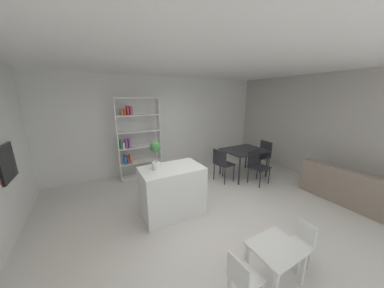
{
  "coord_description": "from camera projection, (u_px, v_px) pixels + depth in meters",
  "views": [
    {
      "loc": [
        -1.67,
        -2.54,
        2.2
      ],
      "look_at": [
        0.23,
        0.93,
        1.18
      ],
      "focal_mm": 17.08,
      "sensor_mm": 36.0,
      "label": 1
    }
  ],
  "objects": [
    {
      "name": "sofa",
      "position": [
        353.0,
        191.0,
        3.86
      ],
      "size": [
        0.82,
        1.85,
        0.77
      ],
      "rotation": [
        0.0,
        0.0,
        1.57
      ],
      "color": "gray",
      "rests_on": "ground_plane"
    },
    {
      "name": "dining_table",
      "position": [
        244.0,
        152.0,
        5.12
      ],
      "size": [
        1.14,
        0.9,
        0.77
      ],
      "color": "#232328",
      "rests_on": "ground_plane"
    },
    {
      "name": "dining_chair_near",
      "position": [
        257.0,
        164.0,
        4.75
      ],
      "size": [
        0.51,
        0.47,
        0.85
      ],
      "rotation": [
        0.0,
        0.0,
        0.14
      ],
      "color": "#232328",
      "rests_on": "ground_plane"
    },
    {
      "name": "ceiling_slab",
      "position": [
        208.0,
        55.0,
        2.78
      ],
      "size": [
        7.28,
        5.6,
        0.06
      ],
      "color": "white",
      "rests_on": "ground_plane"
    },
    {
      "name": "child_chair_left",
      "position": [
        243.0,
        278.0,
        1.94
      ],
      "size": [
        0.32,
        0.32,
        0.61
      ],
      "rotation": [
        0.0,
        0.0,
        1.64
      ],
      "color": "silver",
      "rests_on": "ground_plane"
    },
    {
      "name": "child_chair_right",
      "position": [
        301.0,
        242.0,
        2.42
      ],
      "size": [
        0.29,
        0.29,
        0.61
      ],
      "rotation": [
        0.0,
        0.0,
        -1.68
      ],
      "color": "silver",
      "rests_on": "ground_plane"
    },
    {
      "name": "open_bookshelf",
      "position": [
        136.0,
        138.0,
        4.93
      ],
      "size": [
        1.13,
        0.3,
        2.19
      ],
      "color": "white",
      "rests_on": "ground_plane"
    },
    {
      "name": "potted_plant_on_island",
      "position": [
        156.0,
        153.0,
        3.23
      ],
      "size": [
        0.19,
        0.19,
        0.51
      ],
      "color": "white",
      "rests_on": "kitchen_island"
    },
    {
      "name": "right_partition_gray",
      "position": [
        321.0,
        128.0,
        4.82
      ],
      "size": [
        0.06,
        5.6,
        2.79
      ],
      "primitive_type": "cube",
      "color": "#B2ADA3",
      "rests_on": "ground_plane"
    },
    {
      "name": "ground_plane",
      "position": [
        205.0,
        216.0,
        3.48
      ],
      "size": [
        10.02,
        10.02,
        0.0
      ],
      "primitive_type": "plane",
      "color": "beige"
    },
    {
      "name": "dining_chair_window_side",
      "position": [
        263.0,
        153.0,
        5.52
      ],
      "size": [
        0.43,
        0.45,
        0.91
      ],
      "rotation": [
        0.0,
        0.0,
        -1.63
      ],
      "color": "#232328",
      "rests_on": "ground_plane"
    },
    {
      "name": "child_table",
      "position": [
        276.0,
        252.0,
        2.17
      ],
      "size": [
        0.58,
        0.49,
        0.49
      ],
      "color": "silver",
      "rests_on": "ground_plane"
    },
    {
      "name": "built_in_oven",
      "position": [
        7.0,
        163.0,
        2.85
      ],
      "size": [
        0.06,
        0.57,
        0.57
      ],
      "color": "black",
      "rests_on": "ground_plane"
    },
    {
      "name": "dining_chair_island_side",
      "position": [
        222.0,
        162.0,
        4.79
      ],
      "size": [
        0.47,
        0.51,
        0.87
      ],
      "rotation": [
        0.0,
        0.0,
        1.71
      ],
      "color": "#232328",
      "rests_on": "ground_plane"
    },
    {
      "name": "kitchen_island",
      "position": [
        172.0,
        190.0,
        3.49
      ],
      "size": [
        1.14,
        0.7,
        0.93
      ],
      "primitive_type": "cube",
      "color": "white",
      "rests_on": "ground_plane"
    },
    {
      "name": "back_partition",
      "position": [
        156.0,
        125.0,
        5.49
      ],
      "size": [
        7.28,
        0.06,
        2.79
      ],
      "primitive_type": "cube",
      "color": "silver",
      "rests_on": "ground_plane"
    }
  ]
}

